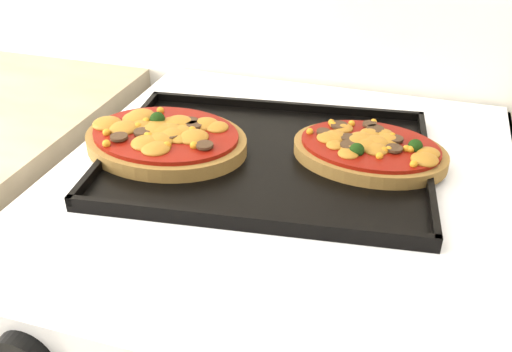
% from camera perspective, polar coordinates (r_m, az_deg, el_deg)
% --- Properties ---
extents(baking_tray, '(0.46, 0.36, 0.02)m').
position_cam_1_polar(baking_tray, '(0.76, 1.13, 2.03)').
color(baking_tray, black).
rests_on(baking_tray, stove).
extents(pizza_left, '(0.23, 0.18, 0.03)m').
position_cam_1_polar(pizza_left, '(0.78, -9.03, 3.79)').
color(pizza_left, olive).
rests_on(pizza_left, baking_tray).
extents(pizza_right, '(0.21, 0.16, 0.03)m').
position_cam_1_polar(pizza_right, '(0.76, 11.29, 2.68)').
color(pizza_right, olive).
rests_on(pizza_right, baking_tray).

